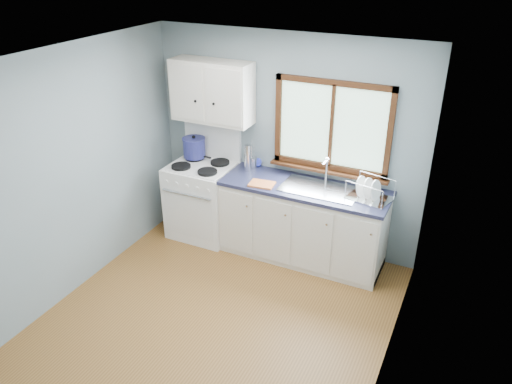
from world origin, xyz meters
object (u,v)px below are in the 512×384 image
at_px(base_cabinets, 302,226).
at_px(stockpot, 194,147).
at_px(dish_rack, 369,193).
at_px(skillet, 195,154).
at_px(sink, 319,194).
at_px(utensil_crock, 252,162).
at_px(gas_range, 203,198).
at_px(thermos, 248,158).

distance_m(base_cabinets, stockpot, 1.63).
distance_m(stockpot, dish_rack, 2.19).
bearing_deg(skillet, sink, 1.45).
bearing_deg(skillet, utensil_crock, 10.86).
bearing_deg(sink, base_cabinets, 179.87).
xyz_separation_m(stockpot, dish_rack, (2.19, -0.11, -0.10)).
relative_size(sink, skillet, 2.20).
xyz_separation_m(skillet, utensil_crock, (0.76, 0.06, 0.01)).
relative_size(stockpot, utensil_crock, 1.09).
bearing_deg(gas_range, thermos, 11.51).
bearing_deg(stockpot, sink, -4.18).
height_order(utensil_crock, dish_rack, utensil_crock).
height_order(base_cabinets, utensil_crock, utensil_crock).
distance_m(gas_range, sink, 1.53).
height_order(gas_range, sink, gas_range).
relative_size(sink, stockpot, 2.26).
relative_size(utensil_crock, thermos, 1.05).
bearing_deg(base_cabinets, stockpot, 175.33).
bearing_deg(thermos, skillet, 176.68).
xyz_separation_m(thermos, dish_rack, (1.45, -0.08, -0.10)).
distance_m(base_cabinets, utensil_crock, 0.95).
relative_size(base_cabinets, sink, 2.20).
distance_m(thermos, dish_rack, 1.46).
height_order(sink, thermos, thermos).
relative_size(skillet, stockpot, 1.03).
bearing_deg(dish_rack, stockpot, -170.40).
relative_size(utensil_crock, dish_rack, 0.69).
xyz_separation_m(skillet, dish_rack, (2.20, -0.12, -0.01)).
xyz_separation_m(base_cabinets, sink, (0.18, -0.00, 0.45)).
height_order(stockpot, utensil_crock, utensil_crock).
bearing_deg(utensil_crock, stockpot, -173.89).
xyz_separation_m(sink, dish_rack, (0.53, 0.02, 0.12)).
bearing_deg(skillet, base_cabinets, 0.89).
bearing_deg(skillet, stockpot, -55.52).
bearing_deg(thermos, dish_rack, -3.21).
distance_m(skillet, stockpot, 0.10).
height_order(base_cabinets, sink, sink).
xyz_separation_m(sink, thermos, (-0.92, 0.10, 0.22)).
bearing_deg(base_cabinets, dish_rack, 1.21).
xyz_separation_m(gas_range, stockpot, (-0.17, 0.14, 0.59)).
bearing_deg(skillet, thermos, 2.93).
height_order(thermos, dish_rack, thermos).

